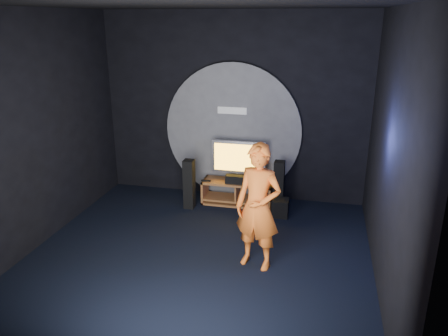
# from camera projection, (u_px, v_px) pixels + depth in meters

# --- Properties ---
(floor) EXTENTS (5.00, 5.00, 0.00)m
(floor) POSITION_uv_depth(u_px,v_px,m) (198.00, 257.00, 6.46)
(floor) COLOR black
(floor) RESTS_ON ground
(back_wall) EXTENTS (5.00, 0.04, 3.50)m
(back_wall) POSITION_uv_depth(u_px,v_px,m) (233.00, 108.00, 8.19)
(back_wall) COLOR black
(back_wall) RESTS_ON ground
(front_wall) EXTENTS (5.00, 0.04, 3.50)m
(front_wall) POSITION_uv_depth(u_px,v_px,m) (109.00, 223.00, 3.59)
(front_wall) COLOR black
(front_wall) RESTS_ON ground
(left_wall) EXTENTS (0.04, 5.00, 3.50)m
(left_wall) POSITION_uv_depth(u_px,v_px,m) (33.00, 133.00, 6.42)
(left_wall) COLOR black
(left_wall) RESTS_ON ground
(right_wall) EXTENTS (0.04, 5.00, 3.50)m
(right_wall) POSITION_uv_depth(u_px,v_px,m) (391.00, 155.00, 5.36)
(right_wall) COLOR black
(right_wall) RESTS_ON ground
(ceiling) EXTENTS (5.00, 5.00, 0.01)m
(ceiling) POSITION_uv_depth(u_px,v_px,m) (192.00, 4.00, 5.32)
(ceiling) COLOR black
(ceiling) RESTS_ON back_wall
(wall_disc_panel) EXTENTS (2.60, 0.11, 2.60)m
(wall_disc_panel) POSITION_uv_depth(u_px,v_px,m) (233.00, 132.00, 8.29)
(wall_disc_panel) COLOR #515156
(wall_disc_panel) RESTS_ON ground
(media_console) EXTENTS (1.31, 0.45, 0.45)m
(media_console) POSITION_uv_depth(u_px,v_px,m) (238.00, 194.00, 8.25)
(media_console) COLOR #9A512F
(media_console) RESTS_ON ground
(tv) EXTENTS (1.01, 0.22, 0.76)m
(tv) POSITION_uv_depth(u_px,v_px,m) (238.00, 159.00, 8.09)
(tv) COLOR #A1A0A7
(tv) RESTS_ON media_console
(center_speaker) EXTENTS (0.40, 0.15, 0.15)m
(center_speaker) POSITION_uv_depth(u_px,v_px,m) (236.00, 179.00, 8.05)
(center_speaker) COLOR black
(center_speaker) RESTS_ON media_console
(remote) EXTENTS (0.18, 0.05, 0.02)m
(remote) POSITION_uv_depth(u_px,v_px,m) (206.00, 181.00, 8.17)
(remote) COLOR black
(remote) RESTS_ON media_console
(tower_speaker_left) EXTENTS (0.19, 0.21, 0.93)m
(tower_speaker_left) POSITION_uv_depth(u_px,v_px,m) (189.00, 184.00, 8.00)
(tower_speaker_left) COLOR black
(tower_speaker_left) RESTS_ON ground
(tower_speaker_right) EXTENTS (0.19, 0.21, 0.93)m
(tower_speaker_right) POSITION_uv_depth(u_px,v_px,m) (279.00, 186.00, 7.93)
(tower_speaker_right) COLOR black
(tower_speaker_right) RESTS_ON ground
(subwoofer) EXTENTS (0.29, 0.29, 0.32)m
(subwoofer) POSITION_uv_depth(u_px,v_px,m) (280.00, 208.00, 7.75)
(subwoofer) COLOR black
(subwoofer) RESTS_ON ground
(player) EXTENTS (0.74, 0.59, 1.80)m
(player) POSITION_uv_depth(u_px,v_px,m) (258.00, 207.00, 5.96)
(player) COLOR #D95F1D
(player) RESTS_ON ground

